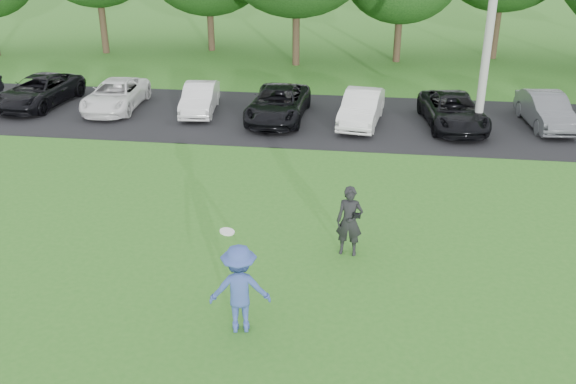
{
  "coord_description": "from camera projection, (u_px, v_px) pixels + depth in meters",
  "views": [
    {
      "loc": [
        1.8,
        -10.07,
        7.56
      ],
      "look_at": [
        0.0,
        3.5,
        1.3
      ],
      "focal_mm": 40.0,
      "sensor_mm": 36.0,
      "label": 1
    }
  ],
  "objects": [
    {
      "name": "frisbee_player",
      "position": [
        240.0,
        289.0,
        12.02
      ],
      "size": [
        1.27,
        0.86,
        2.15
      ],
      "color": "#374D9C",
      "rests_on": "ground"
    },
    {
      "name": "camera_bystander",
      "position": [
        350.0,
        221.0,
        14.68
      ],
      "size": [
        0.65,
        0.46,
        1.68
      ],
      "color": "black",
      "rests_on": "ground"
    },
    {
      "name": "parking_lot",
      "position": [
        321.0,
        119.0,
        24.15
      ],
      "size": [
        32.0,
        6.5,
        0.03
      ],
      "primitive_type": "cube",
      "color": "black",
      "rests_on": "ground"
    },
    {
      "name": "ground",
      "position": [
        264.0,
        327.0,
        12.43
      ],
      "size": [
        100.0,
        100.0,
        0.0
      ],
      "primitive_type": "plane",
      "color": "#2F7120",
      "rests_on": "ground"
    },
    {
      "name": "parked_cars",
      "position": [
        331.0,
        104.0,
        23.84
      ],
      "size": [
        30.82,
        4.96,
        1.22
      ],
      "color": "black",
      "rests_on": "parking_lot"
    }
  ]
}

